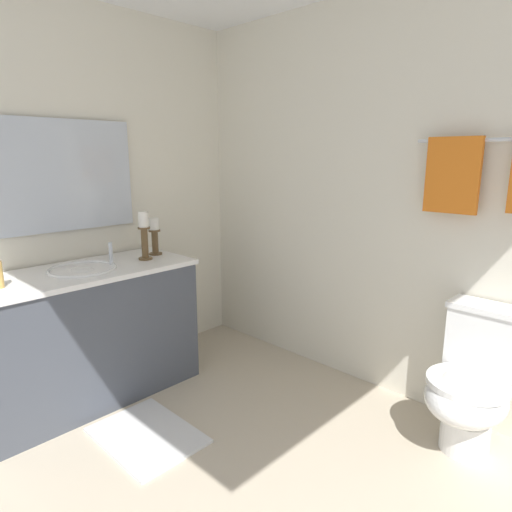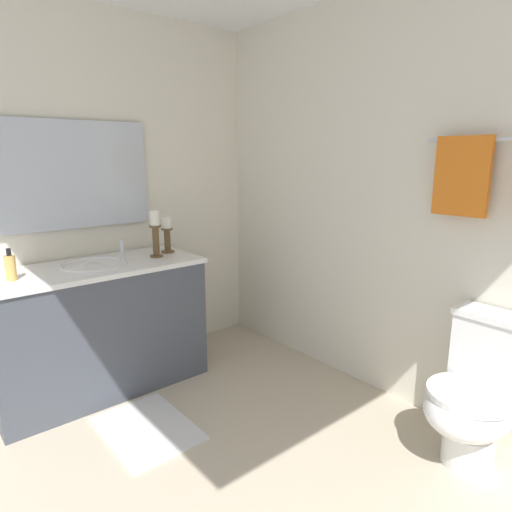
% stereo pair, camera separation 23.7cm
% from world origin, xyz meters
% --- Properties ---
extents(floor, '(3.18, 2.49, 0.02)m').
position_xyz_m(floor, '(0.00, 0.00, -0.01)').
color(floor, beige).
rests_on(floor, ground).
extents(wall_back, '(3.18, 0.04, 2.45)m').
position_xyz_m(wall_back, '(0.00, 1.24, 1.23)').
color(wall_back, silver).
rests_on(wall_back, ground).
extents(wall_left, '(0.04, 2.49, 2.45)m').
position_xyz_m(wall_left, '(-1.59, 0.00, 1.23)').
color(wall_left, silver).
rests_on(wall_left, ground).
extents(vanity_cabinet, '(0.58, 1.32, 0.83)m').
position_xyz_m(vanity_cabinet, '(-1.26, -0.15, 0.42)').
color(vanity_cabinet, '#474C56').
rests_on(vanity_cabinet, ground).
extents(sink_basin, '(0.40, 0.40, 0.24)m').
position_xyz_m(sink_basin, '(-1.26, -0.15, 0.79)').
color(sink_basin, white).
rests_on(sink_basin, vanity_cabinet).
extents(mirror, '(0.02, 1.03, 0.69)m').
position_xyz_m(mirror, '(-1.54, -0.15, 1.38)').
color(mirror, silver).
extents(candle_holder_tall, '(0.09, 0.09, 0.26)m').
position_xyz_m(candle_holder_tall, '(-1.30, 0.39, 0.96)').
color(candle_holder_tall, brown).
rests_on(candle_holder_tall, vanity_cabinet).
extents(candle_holder_short, '(0.09, 0.09, 0.32)m').
position_xyz_m(candle_holder_short, '(-1.23, 0.26, 1.00)').
color(candle_holder_short, brown).
rests_on(candle_holder_short, vanity_cabinet).
extents(soap_bottle, '(0.06, 0.06, 0.18)m').
position_xyz_m(soap_bottle, '(-1.22, -0.62, 0.90)').
color(soap_bottle, '#E5B259').
rests_on(soap_bottle, vanity_cabinet).
extents(toilet, '(0.39, 0.54, 0.75)m').
position_xyz_m(toilet, '(0.64, 0.96, 0.37)').
color(toilet, white).
rests_on(toilet, ground).
extents(towel_bar, '(0.83, 0.02, 0.02)m').
position_xyz_m(towel_bar, '(0.58, 1.18, 1.58)').
color(towel_bar, silver).
extents(towel_near_vanity, '(0.28, 0.03, 0.40)m').
position_xyz_m(towel_near_vanity, '(0.37, 1.17, 1.40)').
color(towel_near_vanity, orange).
rests_on(towel_near_vanity, towel_bar).
extents(bath_mat, '(0.60, 0.44, 0.02)m').
position_xyz_m(bath_mat, '(-0.64, -0.15, 0.01)').
color(bath_mat, silver).
rests_on(bath_mat, ground).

